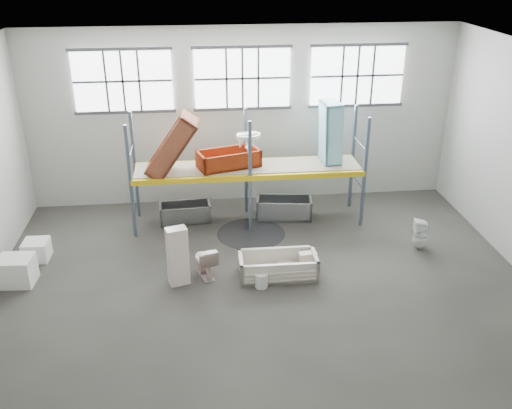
{
  "coord_description": "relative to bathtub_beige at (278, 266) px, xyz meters",
  "views": [
    {
      "loc": [
        -1.28,
        -10.35,
        6.94
      ],
      "look_at": [
        0.0,
        1.5,
        1.4
      ],
      "focal_mm": 39.56,
      "sensor_mm": 36.0,
      "label": 1
    }
  ],
  "objects": [
    {
      "name": "toilet_white",
      "position": [
        3.7,
        0.88,
        0.13
      ],
      "size": [
        0.42,
        0.42,
        0.79
      ],
      "primitive_type": "imported",
      "rotation": [
        0.0,
        0.0,
        -1.76
      ],
      "color": "white",
      "rests_on": "floor"
    },
    {
      "name": "window_left",
      "position": [
        -3.6,
        4.35,
        3.34
      ],
      "size": [
        2.6,
        0.04,
        1.6
      ],
      "primitive_type": "cube",
      "color": "white",
      "rests_on": "wall_back"
    },
    {
      "name": "wet_patch",
      "position": [
        -0.4,
        2.11,
        -0.26
      ],
      "size": [
        1.8,
        1.8,
        0.0
      ],
      "primitive_type": "cylinder",
      "color": "black",
      "rests_on": "floor"
    },
    {
      "name": "ceiling",
      "position": [
        -0.4,
        -0.59,
        4.79
      ],
      "size": [
        12.0,
        10.0,
        0.1
      ],
      "primitive_type": "cube",
      "color": "silver",
      "rests_on": "ground"
    },
    {
      "name": "steel_tub_right",
      "position": [
        0.61,
        3.01,
        0.02
      ],
      "size": [
        1.59,
        0.9,
        0.55
      ],
      "primitive_type": null,
      "rotation": [
        0.0,
        0.0,
        -0.13
      ],
      "color": "#B0B3B9",
      "rests_on": "floor"
    },
    {
      "name": "floor",
      "position": [
        -0.4,
        -0.59,
        -0.31
      ],
      "size": [
        12.0,
        10.0,
        0.1
      ],
      "primitive_type": "cube",
      "color": "#4B4740",
      "rests_on": "ground"
    },
    {
      "name": "rack_upright_mb",
      "position": [
        -0.4,
        3.51,
        1.24
      ],
      "size": [
        0.08,
        0.08,
        3.0
      ],
      "primitive_type": "cube",
      "color": "slate",
      "rests_on": "floor"
    },
    {
      "name": "window_mid",
      "position": [
        -0.4,
        4.35,
        3.34
      ],
      "size": [
        2.6,
        0.04,
        1.6
      ],
      "primitive_type": "cube",
      "color": "white",
      "rests_on": "wall_back"
    },
    {
      "name": "shelf_deck",
      "position": [
        -0.4,
        2.91,
        1.32
      ],
      "size": [
        5.9,
        1.1,
        0.03
      ],
      "primitive_type": "cube",
      "color": "gray",
      "rests_on": "floor"
    },
    {
      "name": "carton_far",
      "position": [
        -5.66,
        1.38,
        -0.02
      ],
      "size": [
        0.59,
        0.59,
        0.48
      ],
      "primitive_type": "cube",
      "rotation": [
        0.0,
        0.0,
        -0.02
      ],
      "color": "white",
      "rests_on": "floor"
    },
    {
      "name": "wall_front",
      "position": [
        -0.4,
        -5.64,
        2.24
      ],
      "size": [
        12.0,
        0.1,
        5.0
      ],
      "primitive_type": "cube",
      "color": "#B0B0A4",
      "rests_on": "ground"
    },
    {
      "name": "rack_beam_back",
      "position": [
        -0.4,
        3.51,
        1.24
      ],
      "size": [
        6.0,
        0.1,
        0.14
      ],
      "primitive_type": "cube",
      "color": "yellow",
      "rests_on": "floor"
    },
    {
      "name": "carton_near",
      "position": [
        -5.83,
        0.33,
        0.06
      ],
      "size": [
        0.79,
        0.69,
        0.64
      ],
      "primitive_type": "cube",
      "rotation": [
        0.0,
        0.0,
        -0.07
      ],
      "color": "white",
      "rests_on": "floor"
    },
    {
      "name": "cistern_spare",
      "position": [
        0.72,
        0.16,
        0.02
      ],
      "size": [
        0.42,
        0.23,
        0.38
      ],
      "primitive_type": "cube",
      "rotation": [
        0.0,
        0.0,
        0.1
      ],
      "color": "beige",
      "rests_on": "bathtub_beige"
    },
    {
      "name": "bucket",
      "position": [
        -0.43,
        -0.42,
        -0.09
      ],
      "size": [
        0.35,
        0.35,
        0.34
      ],
      "primitive_type": "cylinder",
      "rotation": [
        0.0,
        0.0,
        -0.23
      ],
      "color": "silver",
      "rests_on": "floor"
    },
    {
      "name": "rack_upright_lb",
      "position": [
        -3.4,
        3.51,
        1.24
      ],
      "size": [
        0.08,
        0.08,
        3.0
      ],
      "primitive_type": "cube",
      "color": "slate",
      "rests_on": "floor"
    },
    {
      "name": "bathtub_beige",
      "position": [
        0.0,
        0.0,
        0.0
      ],
      "size": [
        1.78,
        0.85,
        0.52
      ],
      "primitive_type": null,
      "rotation": [
        0.0,
        0.0,
        -0.01
      ],
      "color": "beige",
      "rests_on": "floor"
    },
    {
      "name": "blue_tub_upright",
      "position": [
        1.8,
        3.03,
        2.13
      ],
      "size": [
        0.56,
        0.8,
        1.66
      ],
      "primitive_type": null,
      "rotation": [
        0.0,
        1.54,
        0.05
      ],
      "color": "#84C5DC",
      "rests_on": "shelf_deck"
    },
    {
      "name": "toilet_beige",
      "position": [
        -1.66,
        0.18,
        0.12
      ],
      "size": [
        0.65,
        0.85,
        0.77
      ],
      "primitive_type": "imported",
      "rotation": [
        0.0,
        0.0,
        3.46
      ],
      "color": "beige",
      "rests_on": "floor"
    },
    {
      "name": "wall_back",
      "position": [
        -0.4,
        4.46,
        2.24
      ],
      "size": [
        12.0,
        0.1,
        5.0
      ],
      "primitive_type": "cube",
      "color": "#B0B0A3",
      "rests_on": "ground"
    },
    {
      "name": "rack_upright_ra",
      "position": [
        2.6,
        2.31,
        1.24
      ],
      "size": [
        0.08,
        0.08,
        3.0
      ],
      "primitive_type": "cube",
      "color": "slate",
      "rests_on": "floor"
    },
    {
      "name": "steel_tub_left",
      "position": [
        -2.12,
        3.06,
        -0.01
      ],
      "size": [
        1.41,
        0.74,
        0.5
      ],
      "primitive_type": null,
      "rotation": [
        0.0,
        0.0,
        0.07
      ],
      "color": "#9B9EA2",
      "rests_on": "floor"
    },
    {
      "name": "rack_upright_ma",
      "position": [
        -0.4,
        2.31,
        1.24
      ],
      "size": [
        0.08,
        0.08,
        3.0
      ],
      "primitive_type": "cube",
      "color": "slate",
      "rests_on": "floor"
    },
    {
      "name": "rack_upright_la",
      "position": [
        -3.4,
        2.31,
        1.24
      ],
      "size": [
        0.08,
        0.08,
        3.0
      ],
      "primitive_type": "cube",
      "color": "slate",
      "rests_on": "floor"
    },
    {
      "name": "sink_on_shelf",
      "position": [
        -0.41,
        2.58,
        1.83
      ],
      "size": [
        0.7,
        0.59,
        0.54
      ],
      "primitive_type": "imported",
      "rotation": [
        0.0,
        0.0,
        0.23
      ],
      "color": "white",
      "rests_on": "rust_tub_flat"
    },
    {
      "name": "cistern_tall",
      "position": [
        -2.24,
        -0.07,
        0.43
      ],
      "size": [
        0.51,
        0.4,
        1.38
      ],
      "primitive_type": "cube",
      "rotation": [
        0.0,
        0.0,
        0.29
      ],
      "color": "silver",
      "rests_on": "floor"
    },
    {
      "name": "rust_tub_tilted",
      "position": [
        -2.33,
        2.7,
        2.03
      ],
      "size": [
        1.48,
        0.94,
        1.73
      ],
      "primitive_type": null,
      "rotation": [
        0.0,
        -0.96,
        -0.08
      ],
      "color": "#984F2B",
      "rests_on": "shelf_deck"
    },
    {
      "name": "rust_tub_flat",
      "position": [
        -0.91,
        2.92,
        1.56
      ],
      "size": [
        1.74,
        1.19,
        0.45
      ],
      "primitive_type": null,
      "rotation": [
        0.0,
        0.0,
        0.3
      ],
      "color": "#97340A",
      "rests_on": "shelf_deck"
    },
    {
      "name": "window_right",
      "position": [
        2.8,
        4.35,
        3.34
      ],
      "size": [
        2.6,
        0.04,
        1.6
      ],
      "primitive_type": "cube",
      "color": "white",
      "rests_on": "wall_back"
    },
    {
      "name": "rack_beam_front",
      "position": [
        -0.4,
        2.31,
        1.24
      ],
      "size": [
        6.0,
        0.1,
        0.14
      ],
      "primitive_type": "cube",
      "color": "yellow",
      "rests_on": "floor"
    },
    {
      "name": "sink_in_tub",
      "position": [
        0.18,
        0.14,
        -0.1
      ],
      "size": [
        0.51,
        0.51,
        0.13
      ],
      "primitive_type": "imported",
      "rotation": [
        0.0,
        0.0,
        -0.41
      ],
      "color": "beige",
      "rests_on": "bathtub_beige"
    },
    {
      "name": "rack_upright_rb",
      "position": [
        2.6,
        3.51,
        1.24
      ],
      "size": [
        0.08,
        0.08,
        3.0
      ],
      "primitive_type": "cube",
      "color": "slate",
      "rests_on": "floor"
    }
  ]
}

